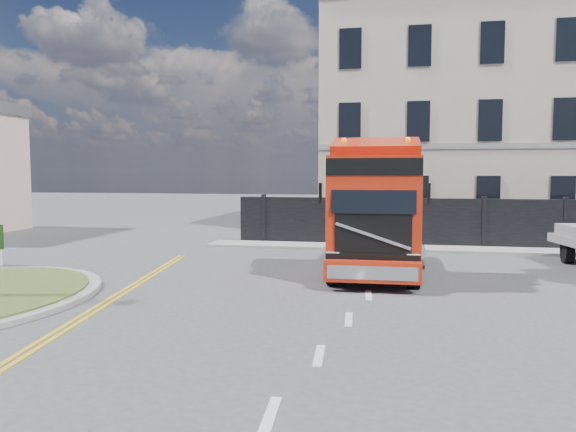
# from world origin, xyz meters

# --- Properties ---
(ground) EXTENTS (120.00, 120.00, 0.00)m
(ground) POSITION_xyz_m (0.00, 0.00, 0.00)
(ground) COLOR #424244
(ground) RESTS_ON ground
(hoarding_fence) EXTENTS (18.80, 0.25, 2.00)m
(hoarding_fence) POSITION_xyz_m (6.55, 9.00, 1.00)
(hoarding_fence) COLOR black
(hoarding_fence) RESTS_ON ground
(georgian_building) EXTENTS (12.30, 10.30, 12.80)m
(georgian_building) POSITION_xyz_m (6.00, 16.50, 5.77)
(georgian_building) COLOR beige
(georgian_building) RESTS_ON ground
(pavement_far) EXTENTS (20.00, 1.60, 0.12)m
(pavement_far) POSITION_xyz_m (6.00, 8.10, 0.06)
(pavement_far) COLOR gray
(pavement_far) RESTS_ON ground
(truck) EXTENTS (2.56, 6.61, 3.94)m
(truck) POSITION_xyz_m (2.99, 2.09, 1.76)
(truck) COLOR black
(truck) RESTS_ON ground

